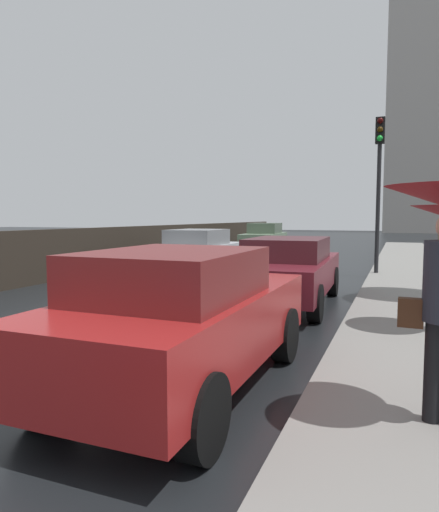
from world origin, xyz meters
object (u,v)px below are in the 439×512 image
object	(u,v)px
car_silver_mid_road	(197,249)
car_maroon_far_lane	(288,269)
car_green_far_ahead	(264,237)
traffic_light	(379,167)
car_red_near_kerb	(183,317)

from	to	relation	value
car_silver_mid_road	car_maroon_far_lane	distance (m)	6.56
car_silver_mid_road	car_green_far_ahead	xyz separation A→B (m)	(-0.10, 8.66, 0.05)
car_maroon_far_lane	car_silver_mid_road	bearing A→B (deg)	128.91
car_green_far_ahead	traffic_light	xyz separation A→B (m)	(5.89, -8.44, 2.54)
car_maroon_far_lane	traffic_light	world-z (taller)	traffic_light
car_red_near_kerb	car_silver_mid_road	world-z (taller)	car_red_near_kerb
car_silver_mid_road	car_green_far_ahead	distance (m)	8.66
car_red_near_kerb	traffic_light	world-z (taller)	traffic_light
car_green_far_ahead	car_maroon_far_lane	xyz separation A→B (m)	(4.39, -13.63, -0.02)
car_green_far_ahead	car_red_near_kerb	bearing A→B (deg)	99.66
car_red_near_kerb	car_silver_mid_road	xyz separation A→B (m)	(-4.34, 9.97, -0.07)
car_green_far_ahead	traffic_light	world-z (taller)	traffic_light
car_red_near_kerb	car_maroon_far_lane	distance (m)	5.01
car_red_near_kerb	car_green_far_ahead	xyz separation A→B (m)	(-4.45, 18.64, -0.02)
car_green_far_ahead	traffic_light	distance (m)	10.60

